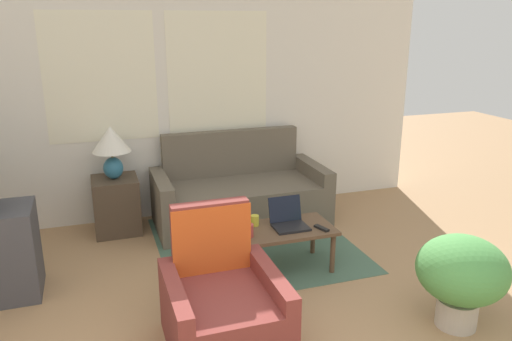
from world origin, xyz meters
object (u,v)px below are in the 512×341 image
Objects in this scene: coffee_table at (275,234)px; cup_navy at (255,220)px; cup_yellow at (248,230)px; armchair at (222,308)px; couch at (239,196)px; laptop at (288,220)px; table_lamp at (111,144)px; potted_plant at (462,273)px; tv_remote at (322,228)px; cup_white at (241,224)px.

cup_navy reaches higher than coffee_table.
armchair is at bearing -118.95° from cup_yellow.
coffee_table is at bearing -91.83° from couch.
laptop is (0.10, -1.18, 0.16)m from couch.
potted_plant is at bearing -48.96° from table_lamp.
armchair is at bearing -133.62° from laptop.
armchair is 5.83× the size of tv_remote.
potted_plant is (1.08, -1.32, -0.02)m from cup_navy.
potted_plant is at bearing -50.73° from cup_navy.
armchair is 0.90× the size of coffee_table.
coffee_table is (0.69, 0.84, 0.08)m from armchair.
armchair is (-0.73, -2.05, -0.02)m from couch.
cup_yellow reaches higher than cup_white.
cup_yellow is (-0.13, -0.20, 0.01)m from cup_navy.
table_lamp is 3.43× the size of tv_remote.
cup_yellow is at bearing -166.57° from laptop.
table_lamp is 0.53× the size of coffee_table.
couch is 2.17m from armchair.
armchair is at bearing 168.05° from potted_plant.
potted_plant is at bearing -51.67° from coffee_table.
coffee_table is (1.24, -1.31, -0.58)m from table_lamp.
potted_plant reaches higher than cup_white.
table_lamp is (-0.55, 2.16, 0.66)m from armchair.
laptop is at bearing 147.66° from tv_remote.
couch reaches higher than cup_yellow.
coffee_table is at bearing -43.16° from cup_navy.
cup_yellow is at bearing -164.76° from coffee_table.
cup_yellow is 0.16× the size of potted_plant.
coffee_table is at bearing -20.54° from cup_white.
couch is at bearing 74.21° from cup_white.
tv_remote is (0.38, -0.13, 0.06)m from coffee_table.
laptop is at bearing 9.75° from coffee_table.
table_lamp is at bearing 138.20° from tv_remote.
potted_plant is (2.18, -2.50, -0.51)m from table_lamp.
potted_plant reaches higher than tv_remote.
cup_white reaches higher than tv_remote.
laptop is at bearing -43.24° from table_lamp.
table_lamp is 1.82× the size of laptop.
potted_plant is at bearing -11.95° from armchair.
armchair is 1.21m from laptop.
laptop is 0.41m from cup_yellow.
cup_navy is (1.10, -1.19, -0.49)m from table_lamp.
cup_yellow is 0.17m from cup_white.
armchair reaches higher than cup_white.
laptop is (0.83, 0.87, 0.18)m from armchair.
table_lamp is 1.95m from laptop.
cup_yellow is 1.11× the size of cup_white.
table_lamp reaches higher than cup_yellow.
cup_navy is (-0.27, 0.11, -0.01)m from laptop.
cup_navy reaches higher than cup_white.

